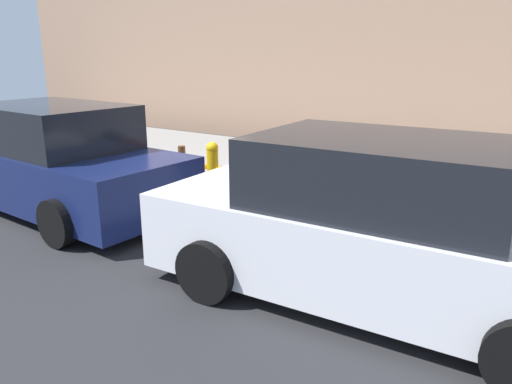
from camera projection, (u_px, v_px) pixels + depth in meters
name	position (u px, v px, depth m)	size (l,w,h in m)	color
ground_plane	(158.00, 194.00, 8.66)	(40.00, 40.00, 0.00)	#28282B
sidewalk_curb	(241.00, 164.00, 10.62)	(18.00, 5.00, 0.14)	gray
suitcase_silver_0	(402.00, 202.00, 6.56)	(0.45, 0.25, 0.73)	#9EA0A8
suitcase_olive_1	(368.00, 199.00, 6.95)	(0.36, 0.26, 0.74)	#59601E
suitcase_black_2	(335.00, 188.00, 7.14)	(0.41, 0.25, 0.77)	black
suitcase_maroon_3	(306.00, 186.00, 7.50)	(0.39, 0.19, 0.83)	maroon
suitcase_red_4	(277.00, 182.00, 7.74)	(0.36, 0.20, 0.83)	red
suitcase_navy_5	(249.00, 176.00, 7.93)	(0.40, 0.19, 0.96)	navy
fire_hydrant	(213.00, 164.00, 8.39)	(0.39, 0.21, 0.81)	#D89E0C
bollard_post	(182.00, 166.00, 8.60)	(0.13, 0.13, 0.71)	brown
parked_car_white_0	(378.00, 226.00, 4.75)	(4.65, 2.24, 1.65)	silver
parked_car_navy_1	(56.00, 161.00, 7.61)	(4.74, 2.19, 1.66)	#141E4C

